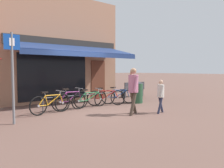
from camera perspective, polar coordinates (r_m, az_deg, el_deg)
ground_plane at (r=8.42m, az=-3.84°, el=-7.16°), size 160.00×160.00×0.00m
shop_front at (r=12.58m, az=-14.74°, el=8.45°), size 6.24×4.97×5.32m
bike_rack_rail at (r=9.27m, az=-6.15°, el=-3.16°), size 4.05×0.04×0.57m
bicycle_orange at (r=8.23m, az=-15.66°, el=-4.93°), size 1.67×0.52×0.82m
bicycle_purple at (r=8.82m, az=-10.69°, el=-4.16°), size 1.70×0.52×0.87m
bicycle_green at (r=9.20m, az=-5.80°, el=-4.00°), size 1.77×0.52×0.80m
bicycle_red at (r=9.72m, az=-1.53°, el=-3.53°), size 1.59×0.84×0.82m
bicycle_blue at (r=10.25m, az=1.71°, el=-3.20°), size 1.56×0.80×0.80m
pedestrian_adult at (r=7.77m, az=5.59°, el=-0.50°), size 0.56×0.61×1.67m
pedestrian_child at (r=8.18m, az=12.59°, el=-2.25°), size 0.45×0.35×1.24m
litter_bin at (r=10.55m, az=6.55°, el=-2.08°), size 0.56×0.56×1.05m
parking_sign at (r=6.91m, az=-24.56°, el=3.64°), size 0.44×0.07×2.66m
park_bench at (r=12.91m, az=5.55°, el=-1.29°), size 1.61×0.47×0.87m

